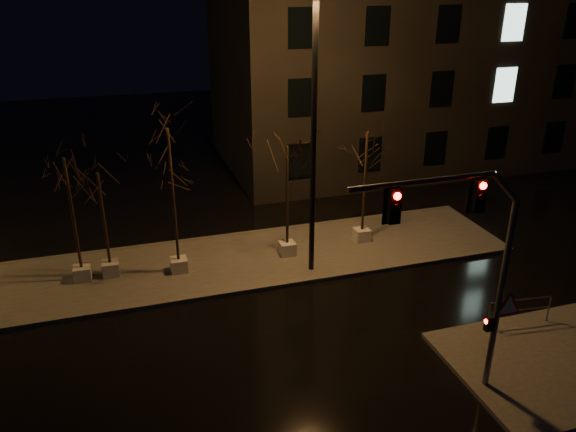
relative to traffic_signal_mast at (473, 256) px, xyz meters
name	(u,v)px	position (x,y,z in m)	size (l,w,h in m)	color
ground	(298,341)	(-3.43, 3.79, -4.48)	(90.00, 90.00, 0.00)	black
median	(254,258)	(-3.43, 9.79, -4.41)	(22.00, 5.00, 0.15)	#43413B
sidewalk_corner	(562,360)	(4.07, 0.29, -4.41)	(7.00, 5.00, 0.15)	#43413B
building	(422,38)	(10.57, 21.79, 3.02)	(25.00, 12.00, 15.00)	black
tree_0	(68,187)	(-10.28, 9.91, -0.48)	(1.80, 1.80, 5.08)	#ACABA0
tree_1	(101,196)	(-9.21, 9.98, -1.00)	(1.80, 1.80, 4.38)	#ACABA0
tree_2	(170,162)	(-6.59, 9.48, 0.24)	(1.80, 1.80, 6.02)	#ACABA0
tree_3	(287,172)	(-2.01, 9.62, -0.64)	(1.80, 1.80, 4.87)	#ACABA0
tree_4	(366,157)	(1.59, 9.95, -0.46)	(1.80, 1.80, 5.10)	#ACABA0
traffic_signal_mast	(473,256)	(0.00, 0.00, 0.00)	(5.40, 0.22, 6.60)	#5A5D61
streetlight_main	(314,120)	(-1.46, 8.09, 1.80)	(2.66, 0.70, 10.62)	black
guard_rail_a	(520,308)	(3.93, 2.29, -3.69)	(2.28, 0.29, 0.99)	#5A5D61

